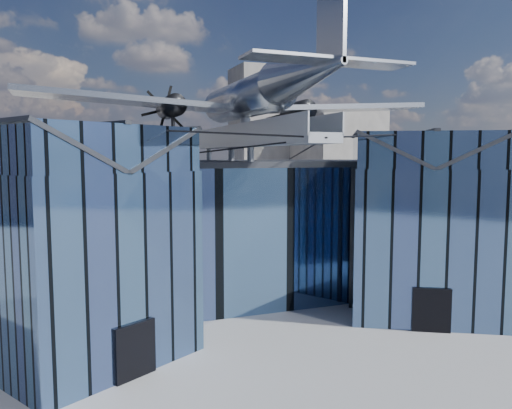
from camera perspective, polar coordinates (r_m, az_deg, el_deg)
name	(u,v)px	position (r m, az deg, el deg)	size (l,w,h in m)	color
ground_plane	(268,325)	(31.25, 1.35, -13.60)	(120.00, 120.00, 0.00)	gray
museum	(237,223)	(35.28, -2.21, -2.12)	(32.88, 24.50, 17.60)	#496695
bg_towers	(153,157)	(78.81, -11.72, 5.30)	(77.00, 24.50, 26.00)	gray
tree_plaza_e	(501,236)	(46.38, 26.22, -3.23)	(4.50, 4.50, 5.35)	black
tree_side_e	(469,229)	(51.66, 23.13, -2.60)	(3.82, 3.82, 4.88)	black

